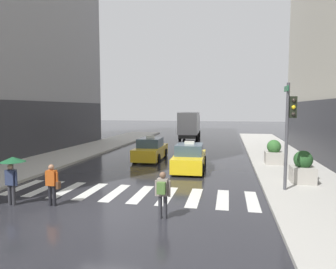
{
  "coord_description": "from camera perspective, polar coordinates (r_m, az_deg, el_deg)",
  "views": [
    {
      "loc": [
        4.38,
        -9.42,
        3.82
      ],
      "look_at": [
        0.81,
        8.0,
        2.25
      ],
      "focal_mm": 31.68,
      "sensor_mm": 36.0,
      "label": 1
    }
  ],
  "objects": [
    {
      "name": "taxi_second",
      "position": [
        22.18,
        -3.37,
        -2.99
      ],
      "size": [
        2.01,
        4.58,
        1.8
      ],
      "color": "gold",
      "rests_on": "ground"
    },
    {
      "name": "pedestrian_with_handbag",
      "position": [
        12.57,
        -21.41,
        -8.59
      ],
      "size": [
        0.6,
        0.24,
        1.65
      ],
      "color": "black",
      "rests_on": "ground"
    },
    {
      "name": "box_truck",
      "position": [
        36.25,
        4.17,
        1.92
      ],
      "size": [
        2.51,
        7.62,
        3.35
      ],
      "color": "#2D2D2D",
      "rests_on": "ground"
    },
    {
      "name": "ground_plane",
      "position": [
        11.07,
        -12.99,
        -15.28
      ],
      "size": [
        160.0,
        160.0,
        0.0
      ],
      "primitive_type": "plane",
      "color": "#26262B"
    },
    {
      "name": "planter_near_corner",
      "position": [
        16.18,
        24.51,
        -5.92
      ],
      "size": [
        1.1,
        1.1,
        1.6
      ],
      "color": "#A8A399",
      "rests_on": "curb_right"
    },
    {
      "name": "taxi_lead",
      "position": [
        18.52,
        4.16,
        -4.59
      ],
      "size": [
        2.05,
        4.59,
        1.8
      ],
      "color": "yellow",
      "rests_on": "ground"
    },
    {
      "name": "pedestrian_with_umbrella",
      "position": [
        13.16,
        -27.79,
        -5.63
      ],
      "size": [
        0.96,
        0.96,
        1.94
      ],
      "color": "#333338",
      "rests_on": "ground"
    },
    {
      "name": "traffic_light_pole",
      "position": [
        14.2,
        22.34,
        2.39
      ],
      "size": [
        0.44,
        0.84,
        4.8
      ],
      "color": "#47474C",
      "rests_on": "curb_right"
    },
    {
      "name": "pedestrian_with_backpack",
      "position": [
        10.37,
        -1.07,
        -10.91
      ],
      "size": [
        0.55,
        0.43,
        1.65
      ],
      "color": "#333338",
      "rests_on": "ground"
    },
    {
      "name": "crosswalk_markings",
      "position": [
        13.72,
        -7.69,
        -11.16
      ],
      "size": [
        11.3,
        2.8,
        0.01
      ],
      "color": "silver",
      "rests_on": "ground"
    },
    {
      "name": "planter_mid_block",
      "position": [
        20.88,
        19.68,
        -3.37
      ],
      "size": [
        1.1,
        1.1,
        1.6
      ],
      "color": "#A8A399",
      "rests_on": "curb_right"
    }
  ]
}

